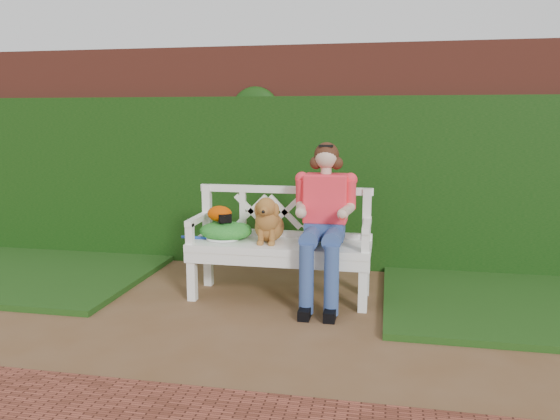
# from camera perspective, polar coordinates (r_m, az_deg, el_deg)

# --- Properties ---
(ground) EXTENTS (60.00, 60.00, 0.00)m
(ground) POSITION_cam_1_polar(r_m,az_deg,el_deg) (4.13, -5.09, -11.73)
(ground) COLOR brown
(brick_wall) EXTENTS (10.00, 0.30, 2.20)m
(brick_wall) POSITION_cam_1_polar(r_m,az_deg,el_deg) (5.71, 0.09, 5.67)
(brick_wall) COLOR brown
(brick_wall) RESTS_ON ground
(ivy_hedge) EXTENTS (10.00, 0.18, 1.70)m
(ivy_hedge) POSITION_cam_1_polar(r_m,az_deg,el_deg) (5.52, -0.35, 2.91)
(ivy_hedge) COLOR #1F3F11
(ivy_hedge) RESTS_ON ground
(grass_left) EXTENTS (2.60, 2.00, 0.05)m
(grass_left) POSITION_cam_1_polar(r_m,az_deg,el_deg) (5.95, -25.38, -5.63)
(grass_left) COLOR black
(grass_left) RESTS_ON ground
(grass_right) EXTENTS (2.60, 2.00, 0.05)m
(grass_right) POSITION_cam_1_polar(r_m,az_deg,el_deg) (5.00, 26.05, -8.56)
(grass_right) COLOR black
(grass_right) RESTS_ON ground
(garden_bench) EXTENTS (1.58, 0.61, 0.48)m
(garden_bench) POSITION_cam_1_polar(r_m,az_deg,el_deg) (4.60, -0.00, -6.27)
(garden_bench) COLOR white
(garden_bench) RESTS_ON ground
(seated_woman) EXTENTS (0.60, 0.75, 1.24)m
(seated_woman) POSITION_cam_1_polar(r_m,az_deg,el_deg) (4.43, 4.69, -1.89)
(seated_woman) COLOR red
(seated_woman) RESTS_ON ground
(dog) EXTENTS (0.39, 0.43, 0.39)m
(dog) POSITION_cam_1_polar(r_m,az_deg,el_deg) (4.50, -1.18, -0.92)
(dog) COLOR #9F603F
(dog) RESTS_ON garden_bench
(tennis_racket) EXTENTS (0.56, 0.31, 0.03)m
(tennis_racket) POSITION_cam_1_polar(r_m,az_deg,el_deg) (4.63, -6.32, -2.99)
(tennis_racket) COLOR white
(tennis_racket) RESTS_ON garden_bench
(green_bag) EXTENTS (0.55, 0.50, 0.15)m
(green_bag) POSITION_cam_1_polar(r_m,az_deg,el_deg) (4.64, -5.70, -2.13)
(green_bag) COLOR #287836
(green_bag) RESTS_ON garden_bench
(camera_item) EXTENTS (0.13, 0.12, 0.07)m
(camera_item) POSITION_cam_1_polar(r_m,az_deg,el_deg) (4.59, -5.79, -0.82)
(camera_item) COLOR black
(camera_item) RESTS_ON green_bag
(baseball_glove) EXTENTS (0.24, 0.20, 0.13)m
(baseball_glove) POSITION_cam_1_polar(r_m,az_deg,el_deg) (4.63, -6.33, -0.38)
(baseball_glove) COLOR #BD3F00
(baseball_glove) RESTS_ON green_bag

